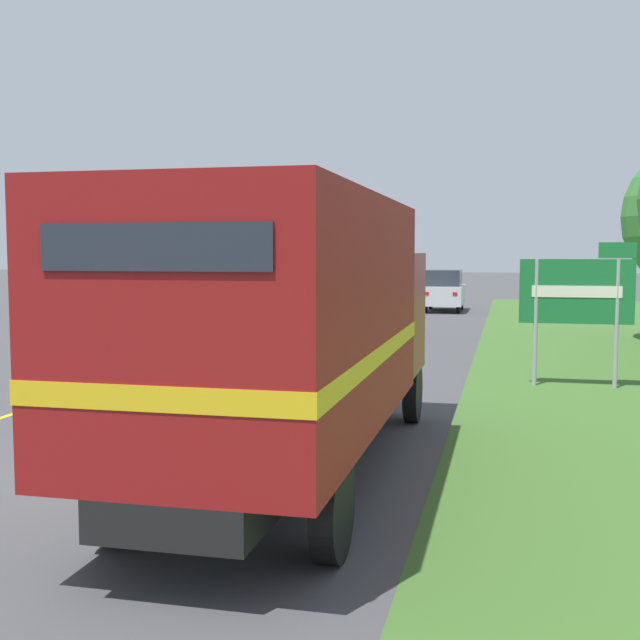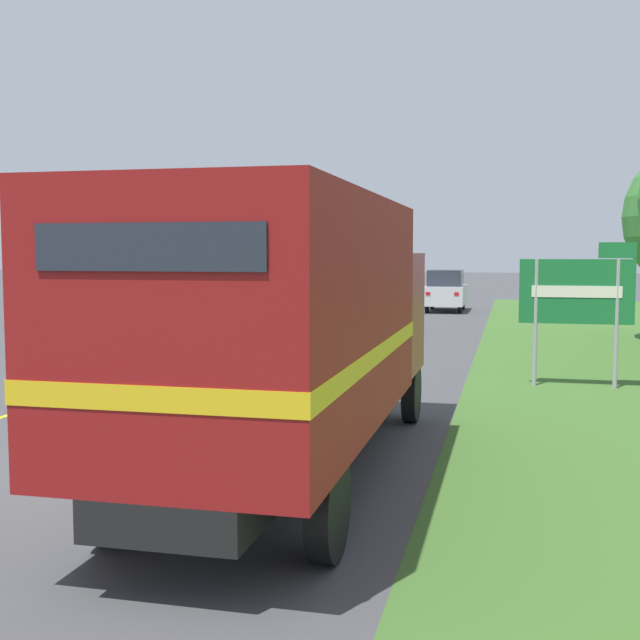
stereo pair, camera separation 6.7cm
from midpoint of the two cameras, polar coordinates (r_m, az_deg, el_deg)
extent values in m
plane|color=#444447|center=(10.96, -12.15, -9.95)|extent=(200.00, 200.00, 0.00)
cube|color=yellow|center=(23.13, -7.83, -2.07)|extent=(0.12, 52.83, 0.01)
cube|color=white|center=(11.42, -11.00, -9.30)|extent=(0.12, 2.60, 0.01)
cube|color=white|center=(17.52, -2.09, -4.25)|extent=(0.12, 2.60, 0.01)
cube|color=white|center=(23.89, 2.11, -1.80)|extent=(0.12, 2.60, 0.01)
cube|color=white|center=(30.36, 4.52, -0.39)|extent=(0.12, 2.60, 0.01)
cube|color=white|center=(36.87, 6.08, 0.53)|extent=(0.12, 2.60, 0.01)
cylinder|color=black|center=(13.64, -2.42, -4.76)|extent=(0.22, 1.00, 1.00)
cylinder|color=black|center=(13.23, 6.46, -5.09)|extent=(0.22, 1.00, 1.00)
cylinder|color=black|center=(8.08, -14.45, -11.69)|extent=(0.22, 1.00, 1.00)
cylinder|color=black|center=(7.37, 0.66, -13.16)|extent=(0.22, 1.00, 1.00)
cube|color=black|center=(10.12, -1.84, -7.12)|extent=(1.35, 8.15, 0.36)
cube|color=maroon|center=(8.91, -3.63, 0.62)|extent=(2.46, 6.05, 2.53)
cube|color=gold|center=(8.95, -3.61, -2.20)|extent=(2.48, 6.07, 0.20)
cube|color=#232833|center=(6.05, -12.07, 5.10)|extent=(1.84, 0.03, 0.36)
cube|color=maroon|center=(12.88, 1.65, 0.54)|extent=(2.36, 2.10, 1.90)
cube|color=#283342|center=(13.90, 2.53, 1.84)|extent=(2.09, 0.03, 0.85)
cylinder|color=black|center=(28.74, -0.81, -0.01)|extent=(0.16, 0.66, 0.66)
cylinder|color=black|center=(28.42, 2.07, -0.07)|extent=(0.16, 0.66, 0.66)
cylinder|color=black|center=(26.31, -2.15, -0.47)|extent=(0.16, 0.66, 0.66)
cylinder|color=black|center=(25.96, 0.99, -0.54)|extent=(0.16, 0.66, 0.66)
cube|color=white|center=(27.31, 0.04, 0.72)|extent=(1.80, 4.07, 0.94)
cube|color=#282D38|center=(27.10, -0.04, 2.53)|extent=(1.55, 2.24, 0.80)
cube|color=red|center=(25.48, -2.39, 0.78)|extent=(0.20, 0.03, 0.14)
cube|color=red|center=(25.17, 0.37, 0.74)|extent=(0.20, 0.03, 0.14)
cylinder|color=black|center=(39.29, 7.83, 1.26)|extent=(0.16, 0.66, 0.66)
cylinder|color=black|center=(39.17, 9.98, 1.22)|extent=(0.16, 0.66, 0.66)
cylinder|color=black|center=(36.90, 7.47, 1.03)|extent=(0.16, 0.66, 0.66)
cylinder|color=black|center=(36.78, 9.76, 0.99)|extent=(0.16, 0.66, 0.66)
cube|color=silver|center=(38.00, 8.77, 1.78)|extent=(1.80, 3.88, 0.87)
cube|color=#282D38|center=(37.81, 8.77, 2.99)|extent=(1.55, 2.14, 0.74)
cube|color=red|center=(36.11, 7.53, 1.88)|extent=(0.20, 0.03, 0.14)
cube|color=red|center=(36.00, 9.53, 1.84)|extent=(0.20, 0.03, 0.14)
cylinder|color=#9E9EA3|center=(17.19, 14.97, -0.18)|extent=(0.09, 0.09, 2.63)
cylinder|color=#9E9EA3|center=(17.31, 20.23, -0.28)|extent=(0.09, 0.09, 2.63)
cube|color=#196B33|center=(17.19, 17.67, 1.94)|extent=(2.27, 0.06, 1.32)
cube|color=#196B33|center=(17.24, 20.30, 4.68)|extent=(0.73, 0.06, 0.32)
cube|color=silver|center=(17.15, 17.68, 1.94)|extent=(1.77, 0.02, 0.24)
camera|label=1|loc=(0.03, -90.10, -0.01)|focal=45.00mm
camera|label=2|loc=(0.03, 89.90, 0.01)|focal=45.00mm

